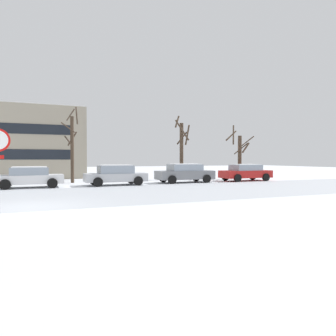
{
  "coord_description": "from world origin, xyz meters",
  "views": [
    {
      "loc": [
        0.41,
        -13.0,
        1.88
      ],
      "look_at": [
        7.99,
        5.42,
        1.28
      ],
      "focal_mm": 33.36,
      "sensor_mm": 36.0,
      "label": 1
    }
  ],
  "objects_px": {
    "parked_car_white": "(30,177)",
    "parked_car_gray": "(185,173)",
    "parked_car_red": "(245,172)",
    "parked_car_silver": "(116,175)"
  },
  "relations": [
    {
      "from": "parked_car_white",
      "to": "parked_car_silver",
      "type": "distance_m",
      "value": 5.59
    },
    {
      "from": "parked_car_gray",
      "to": "parked_car_red",
      "type": "height_order",
      "value": "parked_car_gray"
    },
    {
      "from": "parked_car_white",
      "to": "parked_car_red",
      "type": "distance_m",
      "value": 16.75
    },
    {
      "from": "parked_car_silver",
      "to": "parked_car_white",
      "type": "bearing_deg",
      "value": 178.12
    },
    {
      "from": "parked_car_white",
      "to": "parked_car_gray",
      "type": "height_order",
      "value": "parked_car_gray"
    },
    {
      "from": "parked_car_gray",
      "to": "parked_car_red",
      "type": "bearing_deg",
      "value": -2.49
    },
    {
      "from": "parked_car_white",
      "to": "parked_car_gray",
      "type": "xyz_separation_m",
      "value": [
        11.17,
        0.13,
        0.05
      ]
    },
    {
      "from": "parked_car_gray",
      "to": "parked_car_red",
      "type": "xyz_separation_m",
      "value": [
        5.58,
        -0.24,
        -0.03
      ]
    },
    {
      "from": "parked_car_white",
      "to": "parked_car_gray",
      "type": "distance_m",
      "value": 11.17
    },
    {
      "from": "parked_car_white",
      "to": "parked_car_red",
      "type": "xyz_separation_m",
      "value": [
        16.75,
        -0.11,
        0.02
      ]
    }
  ]
}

